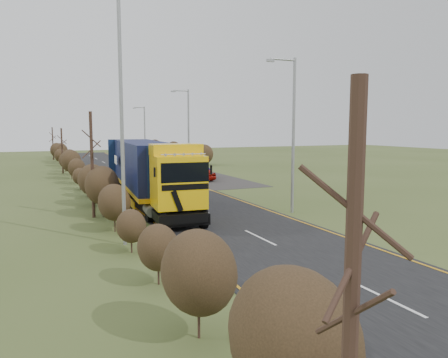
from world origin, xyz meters
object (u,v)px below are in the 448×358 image
object	(u,v)px
car_red_hatchback	(201,174)
streetlight_near	(292,129)
car_blue_sedan	(197,171)
lorry	(148,170)
speed_sign	(205,165)

from	to	relation	value
car_red_hatchback	streetlight_near	xyz separation A→B (m)	(-0.72, -17.24, 4.47)
car_blue_sedan	streetlight_near	world-z (taller)	streetlight_near
lorry	car_red_hatchback	bearing A→B (deg)	60.24
speed_sign	lorry	bearing A→B (deg)	-131.73
lorry	car_blue_sedan	distance (m)	16.96
car_blue_sedan	streetlight_near	xyz separation A→B (m)	(-1.28, -19.73, 4.41)
car_red_hatchback	speed_sign	xyz separation A→B (m)	(-1.15, -4.10, 1.27)
lorry	car_red_hatchback	size ratio (longest dim) A/B	4.38
lorry	speed_sign	xyz separation A→B (m)	(7.00, 7.85, -0.57)
car_blue_sedan	speed_sign	bearing A→B (deg)	71.64
car_red_hatchback	streetlight_near	size ratio (longest dim) A/B	0.39
car_red_hatchback	speed_sign	bearing A→B (deg)	60.48
speed_sign	streetlight_near	bearing A→B (deg)	-88.13
car_blue_sedan	streetlight_near	size ratio (longest dim) A/B	0.44
car_red_hatchback	lorry	bearing A→B (deg)	41.89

